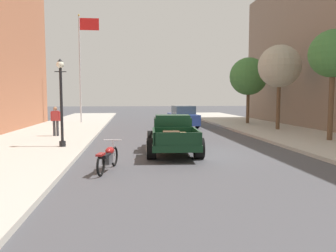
{
  "coord_description": "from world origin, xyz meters",
  "views": [
    {
      "loc": [
        -2.48,
        -13.13,
        2.34
      ],
      "look_at": [
        -0.78,
        1.78,
        1.0
      ],
      "focal_mm": 34.82,
      "sensor_mm": 36.0,
      "label": 1
    }
  ],
  "objects": [
    {
      "name": "hotrod_truck_dark_green",
      "position": [
        -0.73,
        0.53,
        0.75
      ],
      "size": [
        2.38,
        5.01,
        1.58
      ],
      "color": "black",
      "rests_on": "ground"
    },
    {
      "name": "street_tree_second",
      "position": [
        7.44,
        7.93,
        4.37
      ],
      "size": [
        2.83,
        2.83,
        5.67
      ],
      "color": "brown",
      "rests_on": "sidewalk_right"
    },
    {
      "name": "motorcycle_parked",
      "position": [
        -3.21,
        -2.81,
        0.44
      ],
      "size": [
        0.73,
        2.08,
        0.93
      ],
      "color": "black",
      "rests_on": "ground"
    },
    {
      "name": "pedestrian_sidewalk_left",
      "position": [
        -6.69,
        5.72,
        1.09
      ],
      "size": [
        0.53,
        0.22,
        1.65
      ],
      "color": "#333338",
      "rests_on": "sidewalk_left"
    },
    {
      "name": "car_background_blue",
      "position": [
        1.61,
        12.23,
        0.77
      ],
      "size": [
        2.09,
        4.41,
        1.65
      ],
      "color": "#284293",
      "rests_on": "ground"
    },
    {
      "name": "flagpole",
      "position": [
        -6.54,
        15.71,
        5.77
      ],
      "size": [
        1.74,
        0.16,
        9.16
      ],
      "color": "#B2B2B7",
      "rests_on": "sidewalk_left"
    },
    {
      "name": "sidewalk_left",
      "position": [
        -7.25,
        0.0,
        0.07
      ],
      "size": [
        5.5,
        64.0,
        0.15
      ],
      "primitive_type": "cube",
      "color": "#B7B2A8",
      "rests_on": "ground"
    },
    {
      "name": "street_lamp_near",
      "position": [
        -5.51,
        1.63,
        2.39
      ],
      "size": [
        0.5,
        0.32,
        3.85
      ],
      "color": "black",
      "rests_on": "sidewalk_left"
    },
    {
      "name": "street_tree_third",
      "position": [
        7.24,
        13.16,
        4.03
      ],
      "size": [
        3.1,
        3.1,
        5.45
      ],
      "color": "brown",
      "rests_on": "sidewalk_right"
    },
    {
      "name": "ground_plane",
      "position": [
        0.0,
        0.0,
        0.0
      ],
      "size": [
        140.0,
        140.0,
        0.0
      ],
      "primitive_type": "plane",
      "color": "#47474C"
    },
    {
      "name": "street_tree_nearest",
      "position": [
        7.6,
        2.34,
        4.46
      ],
      "size": [
        2.39,
        2.39,
        5.55
      ],
      "color": "brown",
      "rests_on": "sidewalk_right"
    }
  ]
}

